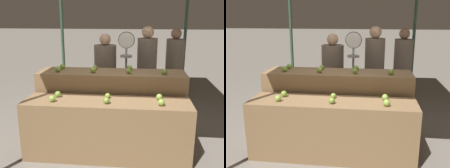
# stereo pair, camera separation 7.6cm
# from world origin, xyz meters

# --- Properties ---
(ground_plane) EXTENTS (60.00, 60.00, 0.00)m
(ground_plane) POSITION_xyz_m (0.00, 0.00, 0.00)
(ground_plane) COLOR gray
(display_counter_front) EXTENTS (2.19, 0.55, 0.79)m
(display_counter_front) POSITION_xyz_m (0.00, 0.00, 0.40)
(display_counter_front) COLOR olive
(display_counter_front) RESTS_ON ground_plane
(display_counter_back) EXTENTS (2.19, 0.55, 1.05)m
(display_counter_back) POSITION_xyz_m (0.00, 0.60, 0.53)
(display_counter_back) COLOR olive
(display_counter_back) RESTS_ON ground_plane
(apple_front_0) EXTENTS (0.08, 0.08, 0.08)m
(apple_front_0) POSITION_xyz_m (-0.69, -0.10, 0.83)
(apple_front_0) COLOR #8EB247
(apple_front_0) RESTS_ON display_counter_front
(apple_front_1) EXTENTS (0.08, 0.08, 0.08)m
(apple_front_1) POSITION_xyz_m (0.01, -0.11, 0.83)
(apple_front_1) COLOR #7AA338
(apple_front_1) RESTS_ON display_counter_front
(apple_front_2) EXTENTS (0.09, 0.09, 0.09)m
(apple_front_2) POSITION_xyz_m (0.69, -0.11, 0.84)
(apple_front_2) COLOR #8EB247
(apple_front_2) RESTS_ON display_counter_front
(apple_front_3) EXTENTS (0.08, 0.08, 0.08)m
(apple_front_3) POSITION_xyz_m (-0.68, 0.10, 0.83)
(apple_front_3) COLOR #7AA338
(apple_front_3) RESTS_ON display_counter_front
(apple_front_4) EXTENTS (0.07, 0.07, 0.07)m
(apple_front_4) POSITION_xyz_m (0.00, 0.11, 0.83)
(apple_front_4) COLOR #84AD3D
(apple_front_4) RESTS_ON display_counter_front
(apple_front_5) EXTENTS (0.08, 0.08, 0.08)m
(apple_front_5) POSITION_xyz_m (0.68, 0.11, 0.83)
(apple_front_5) COLOR #8EB247
(apple_front_5) RESTS_ON display_counter_front
(apple_back_0) EXTENTS (0.09, 0.09, 0.09)m
(apple_back_0) POSITION_xyz_m (-0.79, 0.50, 1.10)
(apple_back_0) COLOR #7AA338
(apple_back_0) RESTS_ON display_counter_back
(apple_back_1) EXTENTS (0.08, 0.08, 0.08)m
(apple_back_1) POSITION_xyz_m (-0.26, 0.50, 1.09)
(apple_back_1) COLOR #84AD3D
(apple_back_1) RESTS_ON display_counter_back
(apple_back_2) EXTENTS (0.08, 0.08, 0.08)m
(apple_back_2) POSITION_xyz_m (0.26, 0.49, 1.09)
(apple_back_2) COLOR #84AD3D
(apple_back_2) RESTS_ON display_counter_back
(apple_back_3) EXTENTS (0.08, 0.08, 0.08)m
(apple_back_3) POSITION_xyz_m (0.77, 0.49, 1.09)
(apple_back_3) COLOR #7AA338
(apple_back_3) RESTS_ON display_counter_back
(apple_back_4) EXTENTS (0.08, 0.08, 0.08)m
(apple_back_4) POSITION_xyz_m (-0.78, 0.70, 1.09)
(apple_back_4) COLOR #84AD3D
(apple_back_4) RESTS_ON display_counter_back
(apple_back_5) EXTENTS (0.07, 0.07, 0.07)m
(apple_back_5) POSITION_xyz_m (-0.27, 0.71, 1.09)
(apple_back_5) COLOR #84AD3D
(apple_back_5) RESTS_ON display_counter_back
(apple_back_6) EXTENTS (0.08, 0.08, 0.08)m
(apple_back_6) POSITION_xyz_m (0.27, 0.70, 1.09)
(apple_back_6) COLOR #7AA338
(apple_back_6) RESTS_ON display_counter_back
(produce_scale) EXTENTS (0.27, 0.20, 1.61)m
(produce_scale) POSITION_xyz_m (0.19, 1.15, 1.16)
(produce_scale) COLOR #99999E
(produce_scale) RESTS_ON ground_plane
(person_vendor_at_scale) EXTENTS (0.53, 0.53, 1.55)m
(person_vendor_at_scale) POSITION_xyz_m (-0.20, 1.45, 0.88)
(person_vendor_at_scale) COLOR #2D2D38
(person_vendor_at_scale) RESTS_ON ground_plane
(person_customer_left) EXTENTS (0.44, 0.44, 1.68)m
(person_customer_left) POSITION_xyz_m (0.55, 1.66, 0.97)
(person_customer_left) COLOR #2D2D38
(person_customer_left) RESTS_ON ground_plane
(person_customer_right) EXTENTS (0.45, 0.45, 1.62)m
(person_customer_right) POSITION_xyz_m (1.13, 2.14, 0.93)
(person_customer_right) COLOR #2D2D38
(person_customer_right) RESTS_ON ground_plane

